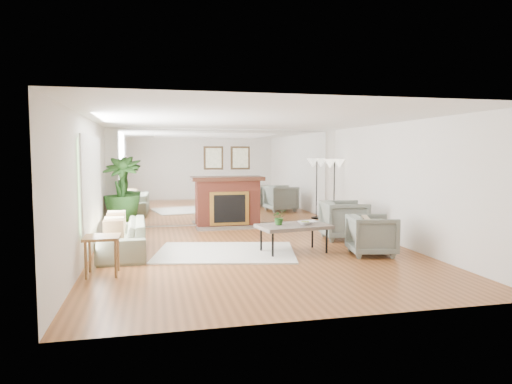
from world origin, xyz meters
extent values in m
plane|color=brown|center=(0.00, 0.00, 0.00)|extent=(7.00, 7.00, 0.00)
cube|color=silver|center=(-2.99, 0.00, 1.25)|extent=(0.02, 7.00, 2.50)
cube|color=silver|center=(2.99, 0.00, 1.25)|extent=(0.02, 7.00, 2.50)
cube|color=silver|center=(0.00, 3.49, 1.25)|extent=(6.00, 0.02, 2.50)
cube|color=silver|center=(0.00, 3.47, 1.25)|extent=(5.40, 0.04, 2.40)
cube|color=#B2E09E|center=(-2.96, 0.40, 1.35)|extent=(0.04, 2.40, 1.50)
cube|color=brown|center=(0.00, 3.28, 0.60)|extent=(1.60, 0.40, 1.20)
cube|color=gold|center=(0.00, 3.07, 0.48)|extent=(1.00, 0.04, 0.85)
cube|color=black|center=(0.00, 3.05, 0.48)|extent=(0.80, 0.04, 0.70)
cube|color=#685D52|center=(0.00, 2.93, 0.01)|extent=(1.70, 0.55, 0.03)
cube|color=#432215|center=(0.00, 3.26, 1.22)|extent=(1.85, 0.46, 0.10)
cube|color=#302212|center=(-0.35, 3.43, 1.75)|extent=(0.50, 0.04, 0.60)
cube|color=#302212|center=(0.35, 3.43, 1.75)|extent=(0.50, 0.04, 0.60)
cube|color=beige|center=(-0.57, 0.14, 0.01)|extent=(2.88, 2.32, 0.03)
cube|color=#685D52|center=(0.70, -0.10, 0.50)|extent=(1.43, 0.97, 0.07)
cylinder|color=black|center=(0.19, -0.45, 0.23)|extent=(0.04, 0.04, 0.46)
cylinder|color=black|center=(1.28, -0.28, 0.23)|extent=(0.04, 0.04, 0.46)
cylinder|color=black|center=(0.11, 0.09, 0.23)|extent=(0.04, 0.04, 0.46)
cylinder|color=black|center=(1.20, 0.26, 0.23)|extent=(0.04, 0.04, 0.46)
imported|color=gray|center=(-2.45, 0.54, 0.31)|extent=(0.89, 2.14, 0.62)
imported|color=gray|center=(2.18, 0.96, 0.42)|extent=(1.02, 1.00, 0.84)
imported|color=gray|center=(2.04, -0.62, 0.37)|extent=(0.94, 0.92, 0.74)
cube|color=olive|center=(-2.65, -0.98, 0.59)|extent=(0.54, 0.54, 0.04)
cylinder|color=olive|center=(-2.86, -1.19, 0.29)|extent=(0.04, 0.04, 0.57)
cylinder|color=olive|center=(-2.44, -1.19, 0.29)|extent=(0.04, 0.04, 0.57)
cylinder|color=olive|center=(-2.86, -0.76, 0.29)|extent=(0.04, 0.04, 0.57)
cylinder|color=olive|center=(-2.44, -0.77, 0.29)|extent=(0.04, 0.04, 0.57)
cylinder|color=black|center=(-2.60, 2.87, 0.19)|extent=(0.52, 0.52, 0.37)
imported|color=#29551F|center=(-2.60, 2.87, 1.03)|extent=(0.99, 0.99, 1.53)
cylinder|color=black|center=(2.70, 2.80, 0.02)|extent=(0.29, 0.29, 0.04)
cylinder|color=black|center=(2.70, 2.80, 0.83)|extent=(0.03, 0.03, 1.66)
cone|color=beige|center=(2.58, 2.80, 1.61)|extent=(0.31, 0.31, 0.23)
cone|color=beige|center=(2.82, 2.80, 1.61)|extent=(0.31, 0.31, 0.23)
imported|color=#29551F|center=(0.43, -0.05, 0.68)|extent=(0.28, 0.24, 0.30)
imported|color=olive|center=(0.91, -0.15, 0.56)|extent=(0.32, 0.32, 0.07)
imported|color=olive|center=(1.04, 0.17, 0.54)|extent=(0.21, 0.28, 0.02)
camera|label=1|loc=(-1.87, -8.21, 1.87)|focal=32.00mm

